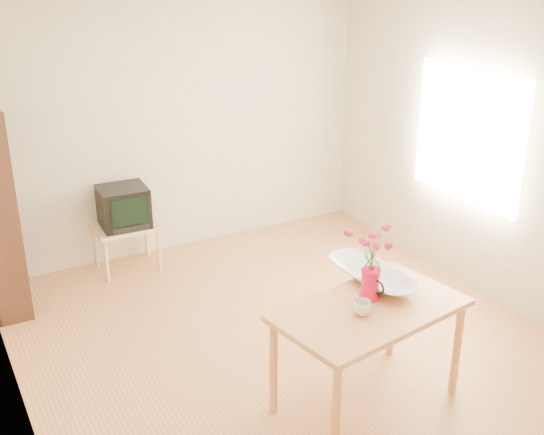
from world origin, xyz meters
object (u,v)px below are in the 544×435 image
mug (362,308)px  television (123,206)px  pitcher (370,285)px  table (370,319)px  bowl (373,249)px

mug → television: size_ratio=0.26×
television → pitcher: bearing=-69.1°
table → pitcher: (0.07, 0.11, 0.19)m
mug → bowl: bearing=-152.5°
table → mug: size_ratio=11.21×
pitcher → table: bearing=-130.5°
mug → television: same height
table → mug: (-0.10, -0.05, 0.14)m
pitcher → mug: size_ratio=1.80×
mug → television: bearing=-95.3°
pitcher → mug: pitcher is taller
television → table: bearing=-71.0°
table → mug: mug is taller
mug → bowl: (0.34, 0.36, 0.19)m
bowl → television: bearing=112.4°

